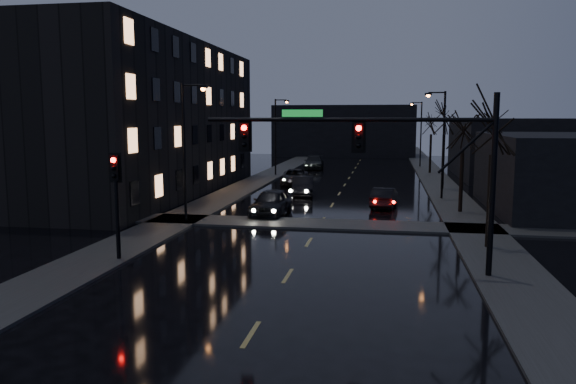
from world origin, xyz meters
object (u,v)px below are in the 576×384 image
at_px(oncoming_car_c, 295,177).
at_px(lead_car, 384,197).
at_px(oncoming_car_d, 314,162).
at_px(oncoming_car_b, 303,186).
at_px(oncoming_car_a, 271,202).

distance_m(oncoming_car_c, lead_car, 14.22).
bearing_deg(oncoming_car_d, oncoming_car_c, -92.70).
distance_m(oncoming_car_b, oncoming_car_d, 23.11).
xyz_separation_m(oncoming_car_a, oncoming_car_b, (0.63, 9.19, -0.07)).
bearing_deg(oncoming_car_a, oncoming_car_c, 98.03).
height_order(oncoming_car_c, oncoming_car_d, oncoming_car_d).
relative_size(oncoming_car_b, oncoming_car_d, 0.84).
relative_size(oncoming_car_d, lead_car, 1.31).
relative_size(oncoming_car_a, oncoming_car_c, 0.94).
bearing_deg(oncoming_car_d, oncoming_car_a, -91.25).
bearing_deg(oncoming_car_c, oncoming_car_b, -81.24).
bearing_deg(oncoming_car_a, oncoming_car_d, 96.57).
height_order(oncoming_car_a, lead_car, oncoming_car_a).
bearing_deg(lead_car, oncoming_car_d, -66.24).
bearing_deg(oncoming_car_b, oncoming_car_a, -101.37).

